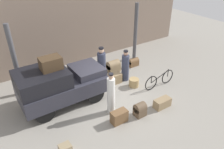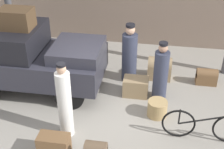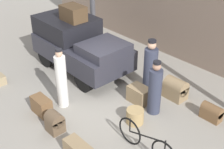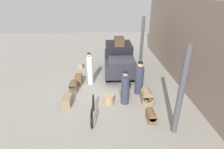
# 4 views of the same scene
# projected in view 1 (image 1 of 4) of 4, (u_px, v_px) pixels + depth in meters

# --- Properties ---
(ground_plane) EXTENTS (30.00, 30.00, 0.00)m
(ground_plane) POSITION_uv_depth(u_px,v_px,m) (111.00, 95.00, 10.18)
(ground_plane) COLOR gray
(station_building_facade) EXTENTS (16.00, 0.15, 4.50)m
(station_building_facade) POSITION_uv_depth(u_px,v_px,m) (70.00, 26.00, 11.97)
(station_building_facade) COLOR gray
(station_building_facade) RESTS_ON ground
(canopy_pillar_left) EXTENTS (0.21, 0.21, 3.37)m
(canopy_pillar_left) POSITION_uv_depth(u_px,v_px,m) (15.00, 62.00, 9.44)
(canopy_pillar_left) COLOR #4C4C51
(canopy_pillar_left) RESTS_ON ground
(canopy_pillar_right) EXTENTS (0.21, 0.21, 3.37)m
(canopy_pillar_right) POSITION_uv_depth(u_px,v_px,m) (135.00, 33.00, 12.65)
(canopy_pillar_right) COLOR #4C4C51
(canopy_pillar_right) RESTS_ON ground
(truck) EXTENTS (3.64, 1.82, 1.77)m
(truck) POSITION_uv_depth(u_px,v_px,m) (59.00, 84.00, 9.20)
(truck) COLOR black
(truck) RESTS_ON ground
(bicycle) EXTENTS (1.85, 0.04, 0.79)m
(bicycle) POSITION_uv_depth(u_px,v_px,m) (159.00, 80.00, 10.64)
(bicycle) COLOR black
(bicycle) RESTS_ON ground
(wicker_basket) EXTENTS (0.48, 0.48, 0.42)m
(wicker_basket) POSITION_uv_depth(u_px,v_px,m) (134.00, 83.00, 10.73)
(wicker_basket) COLOR tan
(wicker_basket) RESTS_ON ground
(porter_standing_middle) EXTENTS (0.32, 0.32, 1.85)m
(porter_standing_middle) POSITION_uv_depth(u_px,v_px,m) (111.00, 95.00, 8.72)
(porter_standing_middle) COLOR white
(porter_standing_middle) RESTS_ON ground
(porter_with_bicycle) EXTENTS (0.38, 0.38, 1.64)m
(porter_with_bicycle) POSITION_uv_depth(u_px,v_px,m) (125.00, 67.00, 11.00)
(porter_with_bicycle) COLOR #33384C
(porter_with_bicycle) RESTS_ON ground
(porter_carrying_trunk) EXTENTS (0.43, 0.43, 1.73)m
(porter_carrying_trunk) POSITION_uv_depth(u_px,v_px,m) (102.00, 65.00, 11.14)
(porter_carrying_trunk) COLOR #33384C
(porter_carrying_trunk) RESTS_ON ground
(trunk_umber_medium) EXTENTS (0.68, 0.47, 0.67)m
(trunk_umber_medium) POSITION_uv_depth(u_px,v_px,m) (113.00, 66.00, 11.94)
(trunk_umber_medium) COLOR #937A56
(trunk_umber_medium) RESTS_ON ground
(trunk_large_brown) EXTENTS (0.39, 0.33, 0.31)m
(trunk_large_brown) POSITION_uv_depth(u_px,v_px,m) (65.00, 149.00, 7.28)
(trunk_large_brown) COLOR #9E8966
(trunk_large_brown) RESTS_ON ground
(trunk_wicker_pale) EXTENTS (0.76, 0.37, 0.40)m
(trunk_wicker_pale) POSITION_uv_depth(u_px,v_px,m) (162.00, 103.00, 9.34)
(trunk_wicker_pale) COLOR #937A56
(trunk_wicker_pale) RESTS_ON ground
(suitcase_black_upright) EXTENTS (0.65, 0.36, 0.51)m
(suitcase_black_upright) POSITION_uv_depth(u_px,v_px,m) (119.00, 117.00, 8.50)
(suitcase_black_upright) COLOR brown
(suitcase_black_upright) RESTS_ON ground
(trunk_barrel_dark) EXTENTS (0.58, 0.31, 0.48)m
(trunk_barrel_dark) POSITION_uv_depth(u_px,v_px,m) (134.00, 62.00, 12.56)
(trunk_barrel_dark) COLOR brown
(trunk_barrel_dark) RESTS_ON ground
(suitcase_small_leather) EXTENTS (0.66, 0.45, 0.51)m
(suitcase_small_leather) POSITION_uv_depth(u_px,v_px,m) (114.00, 78.00, 10.99)
(suitcase_small_leather) COLOR #937A56
(suitcase_small_leather) RESTS_ON ground
(suitcase_tan_flat) EXTENTS (0.43, 0.39, 0.60)m
(suitcase_tan_flat) POSITION_uv_depth(u_px,v_px,m) (140.00, 109.00, 8.81)
(suitcase_tan_flat) COLOR brown
(suitcase_tan_flat) RESTS_ON ground
(trunk_on_truck_roof) EXTENTS (0.83, 0.60, 0.51)m
(trunk_on_truck_roof) POSITION_uv_depth(u_px,v_px,m) (51.00, 63.00, 8.57)
(trunk_on_truck_roof) COLOR #4C3823
(trunk_on_truck_roof) RESTS_ON truck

